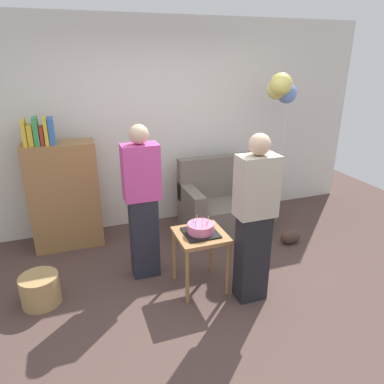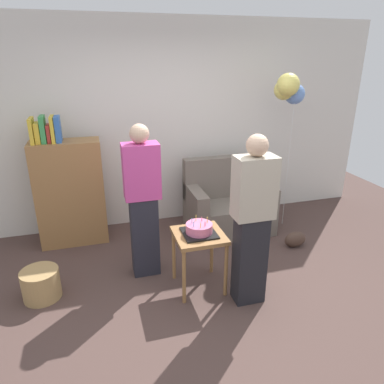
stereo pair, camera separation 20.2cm
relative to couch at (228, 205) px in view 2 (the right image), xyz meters
The scene contains 11 objects.
ground_plane 1.66m from the couch, 116.05° to the right, with size 8.00×8.00×0.00m, color #4C3833.
wall_back 1.37m from the couch, 140.37° to the left, with size 6.00×0.10×2.70m, color silver.
couch is the anchor object (origin of this frame).
bookshelf 2.04m from the couch, behind, with size 0.80×0.36×1.60m.
side_table 1.40m from the couch, 123.30° to the right, with size 0.48×0.48×0.61m.
birthday_cake 1.42m from the couch, 123.30° to the right, with size 0.32×0.32×0.17m.
person_blowing_candles 1.53m from the couch, 148.92° to the right, with size 0.36×0.22×1.63m.
person_holding_cake 1.60m from the couch, 103.77° to the right, with size 0.36×0.22×1.63m.
wicker_basket 2.47m from the couch, 158.41° to the right, with size 0.36×0.36×0.30m, color #A88451.
handbag 0.98m from the couch, 48.81° to the right, with size 0.28×0.14×0.20m, color #473328.
balloon_bunch 1.67m from the couch, ahead, with size 0.43×0.37×2.04m.
Camera 2 is at (-0.97, -2.64, 2.23)m, focal length 33.24 mm.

